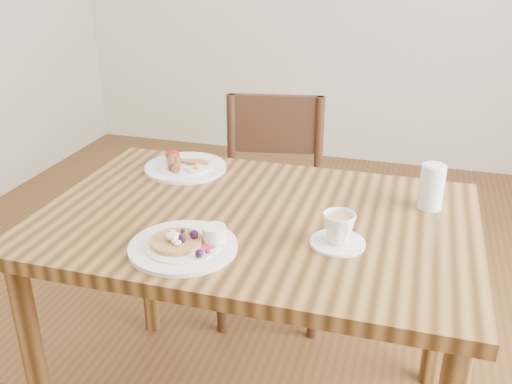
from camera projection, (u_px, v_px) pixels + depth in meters
dining_table at (256, 246)px, 1.62m from camera, size 1.20×0.80×0.75m
chair_far at (272, 198)px, 2.30m from camera, size 0.49×0.49×0.88m
pancake_plate at (185, 244)px, 1.41m from camera, size 0.27×0.27×0.06m
breakfast_plate at (184, 166)px, 1.89m from camera, size 0.27×0.27×0.04m
teacup_saucer at (338, 231)px, 1.42m from camera, size 0.14×0.14×0.09m
water_glass at (432, 187)px, 1.60m from camera, size 0.07×0.07×0.13m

